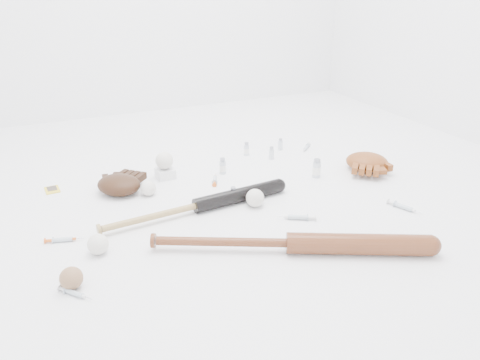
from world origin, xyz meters
name	(u,v)px	position (x,y,z in m)	size (l,w,h in m)	color
bat_dark	(197,206)	(-0.19, -0.05, 0.03)	(0.82, 0.06, 0.06)	black
bat_wood	(290,243)	(-0.01, -0.45, 0.04)	(0.99, 0.07, 0.07)	brown
glove_dark	(119,184)	(-0.44, 0.26, 0.04)	(0.23, 0.23, 0.08)	black
glove_tan	(367,162)	(0.70, 0.03, 0.04)	(0.24, 0.24, 0.09)	brown
trading_card	(52,190)	(-0.70, 0.41, 0.00)	(0.06, 0.08, 0.00)	yellow
pedestal	(165,173)	(-0.21, 0.34, 0.02)	(0.08, 0.08, 0.04)	white
baseball_on_pedestal	(164,161)	(-0.21, 0.34, 0.08)	(0.08, 0.08, 0.08)	silver
baseball_left	(98,244)	(-0.60, -0.19, 0.04)	(0.07, 0.07, 0.07)	silver
baseball_upper	(148,188)	(-0.33, 0.19, 0.03)	(0.07, 0.07, 0.07)	silver
baseball_mid	(255,198)	(0.04, -0.09, 0.04)	(0.07, 0.07, 0.07)	silver
baseball_aged	(71,278)	(-0.70, -0.35, 0.03)	(0.07, 0.07, 0.07)	#8C6343
syringe_0	(63,240)	(-0.70, -0.06, 0.01)	(0.15, 0.03, 0.02)	#ADBCC6
syringe_1	(298,217)	(0.14, -0.26, 0.01)	(0.17, 0.03, 0.02)	#ADBCC6
syringe_2	(215,180)	(-0.02, 0.21, 0.01)	(0.15, 0.03, 0.02)	#ADBCC6
syringe_3	(403,207)	(0.57, -0.36, 0.01)	(0.17, 0.03, 0.02)	#ADBCC6
syringe_4	(306,148)	(0.59, 0.40, 0.01)	(0.14, 0.02, 0.02)	#ADBCC6
syringe_5	(74,293)	(-0.70, -0.39, 0.01)	(0.14, 0.02, 0.02)	#ADBCC6
vial_0	(280,144)	(0.46, 0.45, 0.03)	(0.02, 0.02, 0.06)	silver
vial_1	(246,149)	(0.26, 0.45, 0.03)	(0.03, 0.03, 0.07)	silver
vial_2	(223,166)	(0.05, 0.28, 0.04)	(0.03, 0.03, 0.08)	silver
vial_3	(317,168)	(0.43, 0.06, 0.04)	(0.04, 0.04, 0.09)	silver
vial_4	(233,195)	(-0.03, -0.02, 0.03)	(0.03, 0.03, 0.07)	silver
vial_5	(271,153)	(0.35, 0.35, 0.03)	(0.03, 0.03, 0.07)	silver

